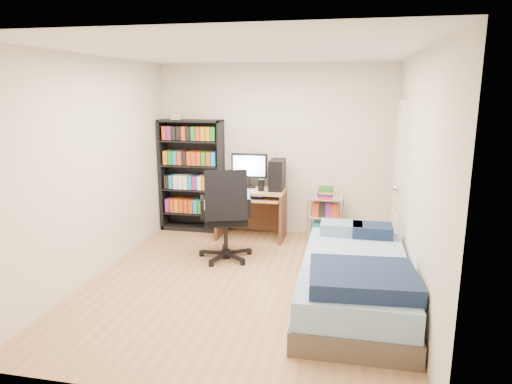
% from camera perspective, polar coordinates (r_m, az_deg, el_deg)
% --- Properties ---
extents(room, '(3.58, 4.08, 2.58)m').
position_cam_1_polar(room, '(4.85, -1.51, 2.27)').
color(room, '#A97F54').
rests_on(room, ground).
extents(media_shelf, '(0.95, 0.32, 1.76)m').
position_cam_1_polar(media_shelf, '(7.01, -7.99, 2.22)').
color(media_shelf, black).
rests_on(media_shelf, room).
extents(computer_desk, '(0.98, 0.57, 1.23)m').
position_cam_1_polar(computer_desk, '(6.60, 0.30, -0.14)').
color(computer_desk, tan).
rests_on(computer_desk, room).
extents(office_chair, '(0.89, 0.89, 1.19)m').
position_cam_1_polar(office_chair, '(5.80, -3.79, -4.88)').
color(office_chair, black).
rests_on(office_chair, room).
extents(wire_cart, '(0.51, 0.39, 0.78)m').
position_cam_1_polar(wire_cart, '(6.58, 8.73, -1.71)').
color(wire_cart, silver).
rests_on(wire_cart, room).
extents(bed, '(1.07, 2.13, 0.61)m').
position_cam_1_polar(bed, '(4.73, 12.28, -10.77)').
color(bed, brown).
rests_on(bed, room).
extents(door, '(0.12, 0.80, 2.00)m').
position_cam_1_polar(door, '(6.13, 17.40, 1.51)').
color(door, silver).
rests_on(door, room).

